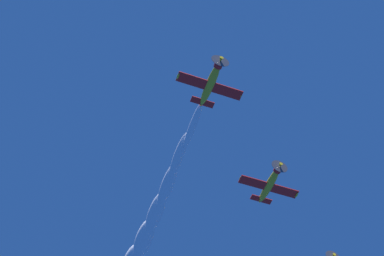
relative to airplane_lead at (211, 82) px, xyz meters
The scene contains 3 objects.
airplane_lead is the anchor object (origin of this frame).
airplane_left_wingman 17.00m from the airplane_lead, 131.31° to the left, with size 7.15×8.07×2.98m.
smoke_trail_lead 28.13m from the airplane_lead, behind, with size 37.23×4.03×5.30m.
Camera 1 is at (34.95, -13.95, 1.92)m, focal length 65.89 mm.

